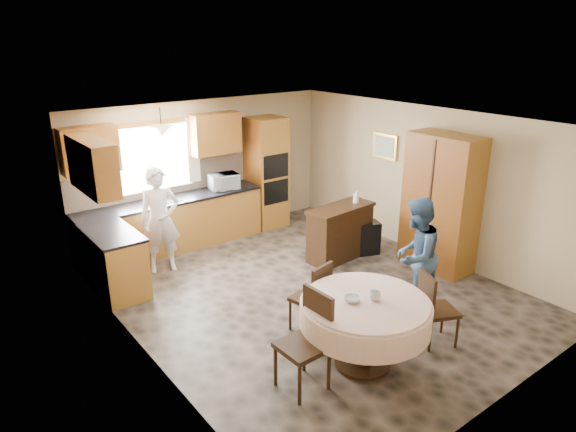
% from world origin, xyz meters
% --- Properties ---
extents(floor, '(5.00, 6.00, 0.01)m').
position_xyz_m(floor, '(0.00, 0.00, 0.00)').
color(floor, brown).
rests_on(floor, ground).
extents(ceiling, '(5.00, 6.00, 0.01)m').
position_xyz_m(ceiling, '(0.00, 0.00, 2.50)').
color(ceiling, white).
rests_on(ceiling, wall_back).
extents(wall_back, '(5.00, 0.02, 2.50)m').
position_xyz_m(wall_back, '(0.00, 3.00, 1.25)').
color(wall_back, tan).
rests_on(wall_back, floor).
extents(wall_front, '(5.00, 0.02, 2.50)m').
position_xyz_m(wall_front, '(0.00, -3.00, 1.25)').
color(wall_front, tan).
rests_on(wall_front, floor).
extents(wall_left, '(0.02, 6.00, 2.50)m').
position_xyz_m(wall_left, '(-2.50, 0.00, 1.25)').
color(wall_left, tan).
rests_on(wall_left, floor).
extents(wall_right, '(0.02, 6.00, 2.50)m').
position_xyz_m(wall_right, '(2.50, 0.00, 1.25)').
color(wall_right, tan).
rests_on(wall_right, floor).
extents(window, '(1.40, 0.03, 1.10)m').
position_xyz_m(window, '(-1.00, 2.98, 1.60)').
color(window, white).
rests_on(window, wall_back).
extents(curtain_left, '(0.22, 0.02, 1.15)m').
position_xyz_m(curtain_left, '(-1.75, 2.93, 1.65)').
color(curtain_left, white).
rests_on(curtain_left, wall_back).
extents(curtain_right, '(0.22, 0.02, 1.15)m').
position_xyz_m(curtain_right, '(-0.25, 2.93, 1.65)').
color(curtain_right, white).
rests_on(curtain_right, wall_back).
extents(base_cab_back, '(3.30, 0.60, 0.88)m').
position_xyz_m(base_cab_back, '(-0.85, 2.70, 0.44)').
color(base_cab_back, gold).
rests_on(base_cab_back, floor).
extents(counter_back, '(3.30, 0.64, 0.04)m').
position_xyz_m(counter_back, '(-0.85, 2.70, 0.90)').
color(counter_back, black).
rests_on(counter_back, base_cab_back).
extents(base_cab_left, '(0.60, 1.20, 0.88)m').
position_xyz_m(base_cab_left, '(-2.20, 1.80, 0.44)').
color(base_cab_left, gold).
rests_on(base_cab_left, floor).
extents(counter_left, '(0.64, 1.20, 0.04)m').
position_xyz_m(counter_left, '(-2.20, 1.80, 0.90)').
color(counter_left, black).
rests_on(counter_left, base_cab_left).
extents(backsplash, '(3.30, 0.02, 0.55)m').
position_xyz_m(backsplash, '(-0.85, 2.99, 1.18)').
color(backsplash, '#C7AB8C').
rests_on(backsplash, wall_back).
extents(wall_cab_left, '(0.85, 0.33, 0.72)m').
position_xyz_m(wall_cab_left, '(-2.05, 2.83, 1.91)').
color(wall_cab_left, '#A35B28').
rests_on(wall_cab_left, wall_back).
extents(wall_cab_right, '(0.90, 0.33, 0.72)m').
position_xyz_m(wall_cab_right, '(0.15, 2.83, 1.91)').
color(wall_cab_right, '#A35B28').
rests_on(wall_cab_right, wall_back).
extents(wall_cab_side, '(0.33, 1.20, 0.72)m').
position_xyz_m(wall_cab_side, '(-2.33, 1.80, 1.91)').
color(wall_cab_side, '#A35B28').
rests_on(wall_cab_side, wall_left).
extents(oven_tower, '(0.66, 0.62, 2.12)m').
position_xyz_m(oven_tower, '(1.15, 2.69, 1.06)').
color(oven_tower, gold).
rests_on(oven_tower, floor).
extents(oven_upper, '(0.56, 0.01, 0.45)m').
position_xyz_m(oven_upper, '(1.15, 2.38, 1.25)').
color(oven_upper, black).
rests_on(oven_upper, oven_tower).
extents(oven_lower, '(0.56, 0.01, 0.45)m').
position_xyz_m(oven_lower, '(1.15, 2.38, 0.75)').
color(oven_lower, black).
rests_on(oven_lower, oven_tower).
extents(pendant, '(0.36, 0.36, 0.18)m').
position_xyz_m(pendant, '(-1.00, 2.50, 2.12)').
color(pendant, beige).
rests_on(pendant, ceiling).
extents(sideboard, '(1.24, 0.59, 0.86)m').
position_xyz_m(sideboard, '(1.19, 0.64, 0.43)').
color(sideboard, '#341F0E').
rests_on(sideboard, floor).
extents(space_heater, '(0.49, 0.42, 0.57)m').
position_xyz_m(space_heater, '(1.69, 0.51, 0.28)').
color(space_heater, black).
rests_on(space_heater, floor).
extents(cupboard, '(0.57, 1.13, 2.16)m').
position_xyz_m(cupboard, '(2.22, -0.54, 1.08)').
color(cupboard, gold).
rests_on(cupboard, floor).
extents(dining_table, '(1.45, 1.45, 0.83)m').
position_xyz_m(dining_table, '(-0.62, -1.70, 0.65)').
color(dining_table, '#341F0E').
rests_on(dining_table, floor).
extents(chair_left, '(0.48, 0.48, 1.08)m').
position_xyz_m(chair_left, '(-1.34, -1.59, 0.60)').
color(chair_left, '#341F0E').
rests_on(chair_left, floor).
extents(chair_back, '(0.49, 0.49, 0.94)m').
position_xyz_m(chair_back, '(-0.61, -0.82, 0.52)').
color(chair_back, '#341F0E').
rests_on(chair_back, floor).
extents(chair_right, '(0.54, 0.54, 0.94)m').
position_xyz_m(chair_right, '(0.35, -1.89, 0.52)').
color(chair_right, '#341F0E').
rests_on(chair_right, floor).
extents(framed_picture, '(0.06, 0.54, 0.45)m').
position_xyz_m(framed_picture, '(2.47, 0.91, 1.70)').
color(framed_picture, gold).
rests_on(framed_picture, wall_right).
extents(microwave, '(0.56, 0.42, 0.28)m').
position_xyz_m(microwave, '(0.17, 2.65, 1.06)').
color(microwave, silver).
rests_on(microwave, counter_back).
extents(person_sink, '(0.70, 0.56, 1.69)m').
position_xyz_m(person_sink, '(-1.36, 2.02, 0.84)').
color(person_sink, silver).
rests_on(person_sink, floor).
extents(person_dining, '(0.92, 0.81, 1.60)m').
position_xyz_m(person_dining, '(0.80, -1.22, 0.80)').
color(person_dining, '#334F70').
rests_on(person_dining, floor).
extents(bowl_sideboard, '(0.24, 0.24, 0.05)m').
position_xyz_m(bowl_sideboard, '(0.88, 0.64, 0.88)').
color(bowl_sideboard, '#B2B2B2').
rests_on(bowl_sideboard, sideboard).
extents(bottle_sideboard, '(0.10, 0.10, 0.27)m').
position_xyz_m(bottle_sideboard, '(1.53, 0.64, 0.99)').
color(bottle_sideboard, silver).
rests_on(bottle_sideboard, sideboard).
extents(cup_table, '(0.15, 0.15, 0.10)m').
position_xyz_m(cup_table, '(-0.54, -1.76, 0.88)').
color(cup_table, '#B2B2B2').
rests_on(cup_table, dining_table).
extents(bowl_table, '(0.22, 0.22, 0.06)m').
position_xyz_m(bowl_table, '(-0.77, -1.63, 0.86)').
color(bowl_table, '#B2B2B2').
rests_on(bowl_table, dining_table).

